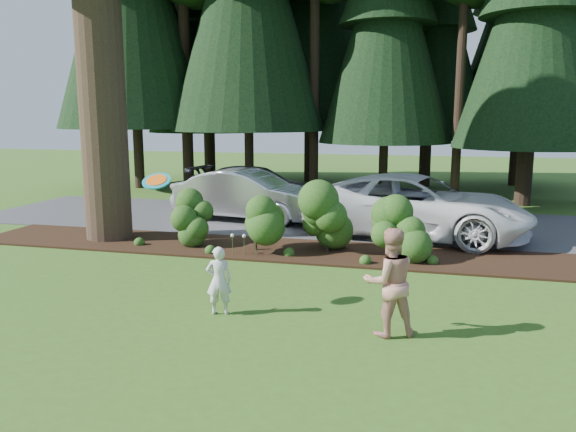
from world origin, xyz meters
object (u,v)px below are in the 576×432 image
object	(u,v)px
car_silver_wagon	(249,195)
car_white_suv	(415,206)
child	(219,280)
frisbee	(157,181)
car_dark_suv	(256,187)
adult	(390,282)

from	to	relation	value
car_silver_wagon	car_white_suv	bearing A→B (deg)	-96.43
car_silver_wagon	car_white_suv	world-z (taller)	car_white_suv
child	frisbee	bearing A→B (deg)	-15.20
car_white_suv	frisbee	size ratio (longest dim) A/B	12.52
car_silver_wagon	car_dark_suv	bearing A→B (deg)	20.67
car_silver_wagon	car_dark_suv	xyz separation A→B (m)	(-0.64, 2.78, -0.08)
car_dark_suv	adult	world-z (taller)	adult
car_white_suv	child	size ratio (longest dim) A/B	5.27
child	frisbee	distance (m)	2.02
car_silver_wagon	adult	xyz separation A→B (m)	(5.18, -8.76, 0.01)
car_dark_suv	adult	distance (m)	12.93
car_dark_suv	adult	xyz separation A→B (m)	(5.82, -11.54, 0.08)
child	car_silver_wagon	bearing A→B (deg)	-92.63
car_dark_suv	frisbee	world-z (taller)	frisbee
adult	car_dark_suv	bearing A→B (deg)	-85.85
car_silver_wagon	adult	size ratio (longest dim) A/B	2.90
child	adult	bearing A→B (deg)	158.01
car_dark_suv	adult	bearing A→B (deg)	-147.24
car_white_suv	child	bearing A→B (deg)	168.38
child	adult	world-z (taller)	adult
car_silver_wagon	child	xyz separation A→B (m)	(2.27, -8.53, -0.25)
car_dark_suv	frisbee	size ratio (longest dim) A/B	10.13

